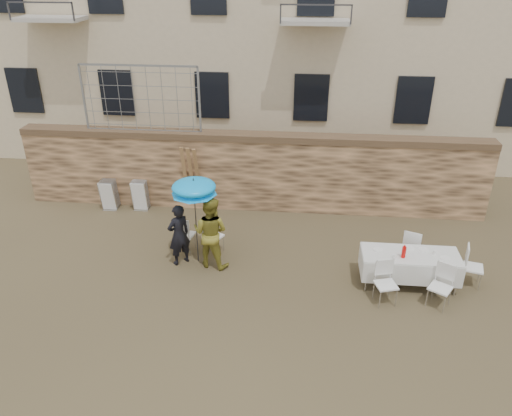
# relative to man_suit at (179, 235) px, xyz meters

# --- Properties ---
(ground) EXTENTS (80.00, 80.00, 0.00)m
(ground) POSITION_rel_man_suit_xyz_m (1.37, -1.89, -0.77)
(ground) COLOR brown
(ground) RESTS_ON ground
(stone_wall) EXTENTS (13.00, 0.50, 2.20)m
(stone_wall) POSITION_rel_man_suit_xyz_m (1.37, 3.11, 0.33)
(stone_wall) COLOR #8D6846
(stone_wall) RESTS_ON ground
(chain_link_fence) EXTENTS (3.20, 0.06, 1.80)m
(chain_link_fence) POSITION_rel_man_suit_xyz_m (-1.63, 3.11, 2.33)
(chain_link_fence) COLOR gray
(chain_link_fence) RESTS_ON stone_wall
(man_suit) EXTENTS (0.66, 0.65, 1.53)m
(man_suit) POSITION_rel_man_suit_xyz_m (0.00, 0.00, 0.00)
(man_suit) COLOR black
(man_suit) RESTS_ON ground
(woman_dress) EXTENTS (0.99, 0.86, 1.76)m
(woman_dress) POSITION_rel_man_suit_xyz_m (0.75, 0.00, 0.11)
(woman_dress) COLOR gold
(woman_dress) RESTS_ON ground
(umbrella) EXTENTS (1.04, 1.04, 2.01)m
(umbrella) POSITION_rel_man_suit_xyz_m (0.40, 0.10, 1.13)
(umbrella) COLOR #3F3F44
(umbrella) RESTS_ON ground
(couple_chair_left) EXTENTS (0.55, 0.55, 0.96)m
(couple_chair_left) POSITION_rel_man_suit_xyz_m (0.00, 0.55, -0.29)
(couple_chair_left) COLOR white
(couple_chair_left) RESTS_ON ground
(couple_chair_right) EXTENTS (0.65, 0.65, 0.96)m
(couple_chair_right) POSITION_rel_man_suit_xyz_m (0.70, 0.55, -0.29)
(couple_chair_right) COLOR white
(couple_chair_right) RESTS_ON ground
(banquet_table) EXTENTS (2.10, 0.85, 0.78)m
(banquet_table) POSITION_rel_man_suit_xyz_m (5.24, -0.34, -0.04)
(banquet_table) COLOR silver
(banquet_table) RESTS_ON ground
(soda_bottle) EXTENTS (0.09, 0.09, 0.26)m
(soda_bottle) POSITION_rel_man_suit_xyz_m (5.04, -0.49, 0.14)
(soda_bottle) COLOR red
(soda_bottle) RESTS_ON banquet_table
(table_chair_front_left) EXTENTS (0.59, 0.59, 0.96)m
(table_chair_front_left) POSITION_rel_man_suit_xyz_m (4.64, -1.09, -0.29)
(table_chair_front_left) COLOR white
(table_chair_front_left) RESTS_ON ground
(table_chair_front_right) EXTENTS (0.66, 0.66, 0.96)m
(table_chair_front_right) POSITION_rel_man_suit_xyz_m (5.74, -1.09, -0.29)
(table_chair_front_right) COLOR white
(table_chair_front_right) RESTS_ON ground
(table_chair_back) EXTENTS (0.62, 0.62, 0.96)m
(table_chair_back) POSITION_rel_man_suit_xyz_m (5.44, 0.46, -0.29)
(table_chair_back) COLOR white
(table_chair_back) RESTS_ON ground
(table_chair_side) EXTENTS (0.58, 0.58, 0.96)m
(table_chair_side) POSITION_rel_man_suit_xyz_m (6.64, -0.24, -0.29)
(table_chair_side) COLOR white
(table_chair_side) RESTS_ON ground
(chair_stack_left) EXTENTS (0.46, 0.47, 0.92)m
(chair_stack_left) POSITION_rel_man_suit_xyz_m (-2.68, 2.75, -0.31)
(chair_stack_left) COLOR white
(chair_stack_left) RESTS_ON ground
(chair_stack_right) EXTENTS (0.46, 0.40, 0.92)m
(chair_stack_right) POSITION_rel_man_suit_xyz_m (-1.78, 2.75, -0.31)
(chair_stack_right) COLOR white
(chair_stack_right) RESTS_ON ground
(wood_planks) EXTENTS (0.70, 0.20, 2.00)m
(wood_planks) POSITION_rel_man_suit_xyz_m (-0.18, 2.82, 0.23)
(wood_planks) COLOR #A37749
(wood_planks) RESTS_ON ground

